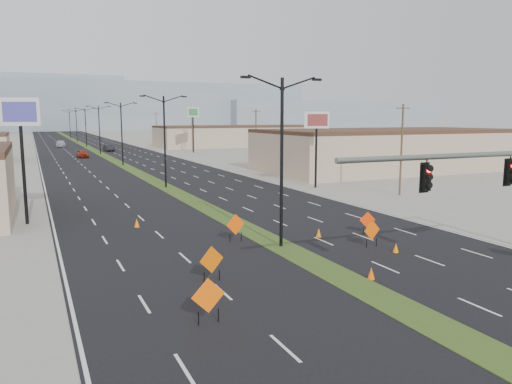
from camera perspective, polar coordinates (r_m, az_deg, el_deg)
name	(u,v)px	position (r m, az deg, el deg)	size (l,w,h in m)	color
ground	(422,320)	(20.93, 18.48, -13.65)	(600.00, 600.00, 0.00)	gray
road_surface	(98,153)	(115.11, -17.59, 4.32)	(25.00, 400.00, 0.02)	black
median_strip	(98,153)	(115.11, -17.59, 4.32)	(2.00, 400.00, 0.04)	#314619
building_se_near	(385,151)	(75.91, 14.49, 4.53)	(36.00, 18.00, 5.50)	tan
building_se_far	(240,137)	(134.40, -1.79, 6.34)	(44.00, 16.00, 5.00)	tan
mesa_center	(124,107)	(318.63, -14.84, 9.43)	(220.00, 50.00, 28.00)	gray
mesa_east	(328,115)	(360.37, 8.27, 8.70)	(160.00, 50.00, 18.00)	gray
streetlight_0	(282,157)	(29.41, 2.95, 4.00)	(5.15, 0.24, 10.02)	black
streetlight_1	(165,138)	(55.75, -10.40, 6.03)	(5.15, 0.24, 10.02)	black
streetlight_2	(122,132)	(83.18, -15.10, 6.68)	(5.15, 0.24, 10.02)	black
streetlight_3	(99,128)	(110.90, -17.47, 6.98)	(5.15, 0.24, 10.02)	black
streetlight_4	(86,126)	(138.73, -18.89, 7.16)	(5.15, 0.24, 10.02)	black
streetlight_5	(76,124)	(166.62, -19.83, 7.28)	(5.15, 0.24, 10.02)	black
streetlight_6	(70,123)	(194.54, -20.51, 7.36)	(5.15, 0.24, 10.02)	black
utility_pole_0	(401,148)	(51.50, 16.29, 4.80)	(1.60, 0.20, 9.00)	#4C3823
utility_pole_1	(256,136)	(81.31, 0.00, 6.41)	(1.60, 0.20, 9.00)	#4C3823
utility_pole_2	(192,131)	(114.11, -7.30, 6.97)	(1.60, 0.20, 9.00)	#4C3823
utility_pole_3	(156,128)	(147.92, -11.32, 7.22)	(1.60, 0.20, 9.00)	#4C3823
car_left	(83,154)	(101.62, -19.21, 4.15)	(1.76, 4.36, 1.49)	#9A2710
car_mid	(109,148)	(118.38, -16.47, 4.84)	(1.57, 4.51, 1.49)	black
car_far	(61,144)	(139.58, -21.42, 5.15)	(2.31, 5.69, 1.65)	#A2A7AC
construction_sign_0	(208,297)	(19.20, -5.48, -11.87)	(1.36, 0.14, 1.81)	#FF5D05
construction_sign_1	(212,261)	(23.85, -5.09, -7.85)	(1.28, 0.35, 1.74)	#D75804
construction_sign_2	(236,225)	(31.28, -2.35, -3.84)	(1.30, 0.29, 1.76)	#FF4F05
construction_sign_3	(368,221)	(34.27, 12.63, -3.24)	(1.09, 0.30, 1.49)	#FF3A05
construction_sign_4	(372,231)	(30.78, 13.11, -4.39)	(1.24, 0.21, 1.66)	#F05405
cone_0	(371,273)	(24.93, 13.03, -9.05)	(0.37, 0.37, 0.61)	#FF5C05
cone_1	(396,248)	(30.02, 15.70, -6.18)	(0.34, 0.34, 0.56)	orange
cone_2	(319,233)	(32.81, 7.17, -4.64)	(0.36, 0.36, 0.60)	orange
cone_3	(137,223)	(36.40, -13.47, -3.46)	(0.38, 0.38, 0.64)	orange
pole_sign_west	(20,122)	(39.50, -25.35, 7.26)	(2.88, 1.45, 9.11)	black
pole_sign_east_near	(317,126)	(55.12, 6.94, 7.45)	(2.62, 1.43, 8.34)	black
pole_sign_east_far	(193,115)	(110.33, -7.21, 8.68)	(3.08, 1.64, 9.86)	black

